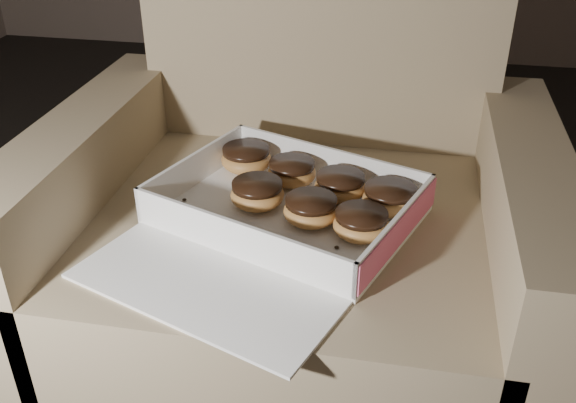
# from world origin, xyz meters

# --- Properties ---
(armchair) EXTENTS (0.82, 0.70, 0.86)m
(armchair) POSITION_xyz_m (-0.15, 0.27, 0.27)
(armchair) COLOR #91805C
(armchair) RESTS_ON floor
(bakery_box) EXTENTS (0.50, 0.54, 0.06)m
(bakery_box) POSITION_xyz_m (-0.16, 0.15, 0.40)
(bakery_box) COLOR white
(bakery_box) RESTS_ON armchair
(donut_a) EXTENTS (0.08, 0.08, 0.04)m
(donut_a) POSITION_xyz_m (-0.03, 0.14, 0.41)
(donut_a) COLOR #D38849
(donut_a) RESTS_ON bakery_box
(donut_b) EXTENTS (0.08, 0.08, 0.04)m
(donut_b) POSITION_xyz_m (-0.16, 0.28, 0.41)
(donut_b) COLOR #D38849
(donut_b) RESTS_ON bakery_box
(donut_c) EXTENTS (0.09, 0.09, 0.04)m
(donut_c) POSITION_xyz_m (0.00, 0.22, 0.42)
(donut_c) COLOR #D38849
(donut_c) RESTS_ON bakery_box
(donut_d) EXTENTS (0.09, 0.09, 0.04)m
(donut_d) POSITION_xyz_m (-0.25, 0.32, 0.42)
(donut_d) COLOR #D38849
(donut_d) RESTS_ON bakery_box
(donut_e) EXTENTS (0.08, 0.08, 0.04)m
(donut_e) POSITION_xyz_m (-0.11, 0.17, 0.42)
(donut_e) COLOR #D38849
(donut_e) RESTS_ON bakery_box
(donut_f) EXTENTS (0.08, 0.08, 0.04)m
(donut_f) POSITION_xyz_m (-0.08, 0.25, 0.42)
(donut_f) COLOR #D38849
(donut_f) RESTS_ON bakery_box
(donut_g) EXTENTS (0.09, 0.09, 0.04)m
(donut_g) POSITION_xyz_m (-0.20, 0.20, 0.42)
(donut_g) COLOR #D38849
(donut_g) RESTS_ON bakery_box
(crumb_a) EXTENTS (0.01, 0.01, 0.00)m
(crumb_a) POSITION_xyz_m (-0.29, 0.14, 0.39)
(crumb_a) COLOR black
(crumb_a) RESTS_ON bakery_box
(crumb_b) EXTENTS (0.01, 0.01, 0.00)m
(crumb_b) POSITION_xyz_m (-0.32, 0.19, 0.39)
(crumb_b) COLOR black
(crumb_b) RESTS_ON bakery_box
(crumb_c) EXTENTS (0.01, 0.01, 0.00)m
(crumb_c) POSITION_xyz_m (-0.16, 0.08, 0.39)
(crumb_c) COLOR black
(crumb_c) RESTS_ON bakery_box
(crumb_d) EXTENTS (0.01, 0.01, 0.00)m
(crumb_d) POSITION_xyz_m (-0.06, 0.11, 0.39)
(crumb_d) COLOR black
(crumb_d) RESTS_ON bakery_box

